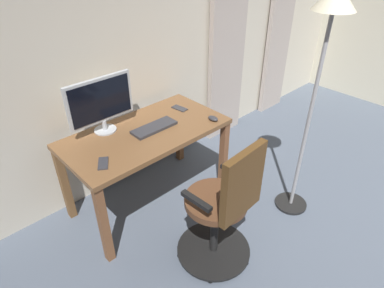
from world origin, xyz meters
name	(u,v)px	position (x,y,z in m)	size (l,w,h in m)	color
back_room_partition	(197,30)	(0.00, -2.62, 1.26)	(5.11, 0.10, 2.53)	beige
curtain_left_panel	(281,23)	(-1.32, -2.51, 1.13)	(0.43, 0.06, 2.26)	#BBACA3
curtain_right_panel	(228,39)	(-0.36, -2.51, 1.13)	(0.51, 0.06, 2.26)	#BBACA3
desk	(146,141)	(1.05, -2.13, 0.64)	(1.33, 0.70, 0.74)	brown
office_chair	(223,211)	(1.06, -1.25, 0.49)	(0.56, 0.56, 1.05)	black
computer_monitor	(101,102)	(1.28, -2.36, 0.99)	(0.55, 0.18, 0.45)	#B7BCC1
computer_keyboard	(154,127)	(0.97, -2.10, 0.75)	(0.38, 0.14, 0.02)	#333338
computer_mouse	(213,118)	(0.52, -1.87, 0.76)	(0.06, 0.10, 0.04)	#333338
cell_phone_by_monitor	(180,108)	(0.59, -2.23, 0.74)	(0.07, 0.14, 0.01)	#333338
cell_phone_face_up	(103,163)	(1.53, -1.97, 0.74)	(0.07, 0.14, 0.01)	#333338
floor_lamp	(326,41)	(0.17, -1.20, 1.48)	(0.28, 0.28, 1.84)	black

